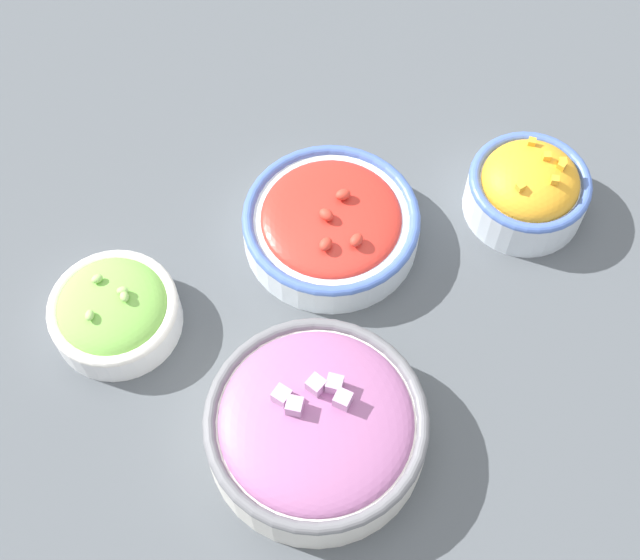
{
  "coord_description": "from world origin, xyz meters",
  "views": [
    {
      "loc": [
        -0.37,
        -0.24,
        0.83
      ],
      "look_at": [
        0.0,
        0.0,
        0.03
      ],
      "focal_mm": 50.0,
      "sensor_mm": 36.0,
      "label": 1
    }
  ],
  "objects_px": {
    "bowl_cherry_tomatoes": "(331,224)",
    "bowl_lettuce": "(114,311)",
    "bowl_red_onion": "(316,426)",
    "bowl_squash": "(528,188)"
  },
  "relations": [
    {
      "from": "bowl_cherry_tomatoes",
      "to": "bowl_squash",
      "type": "relative_size",
      "value": 1.43
    },
    {
      "from": "bowl_lettuce",
      "to": "bowl_red_onion",
      "type": "bearing_deg",
      "value": -88.82
    },
    {
      "from": "bowl_squash",
      "to": "bowl_red_onion",
      "type": "bearing_deg",
      "value": 172.44
    },
    {
      "from": "bowl_cherry_tomatoes",
      "to": "bowl_lettuce",
      "type": "relative_size",
      "value": 1.43
    },
    {
      "from": "bowl_cherry_tomatoes",
      "to": "bowl_lettuce",
      "type": "xyz_separation_m",
      "value": [
        -0.21,
        0.13,
        -0.0
      ]
    },
    {
      "from": "bowl_red_onion",
      "to": "bowl_lettuce",
      "type": "bearing_deg",
      "value": 91.18
    },
    {
      "from": "bowl_cherry_tomatoes",
      "to": "bowl_squash",
      "type": "bearing_deg",
      "value": -46.73
    },
    {
      "from": "bowl_cherry_tomatoes",
      "to": "bowl_red_onion",
      "type": "relative_size",
      "value": 0.91
    },
    {
      "from": "bowl_red_onion",
      "to": "bowl_lettuce",
      "type": "height_order",
      "value": "bowl_red_onion"
    },
    {
      "from": "bowl_red_onion",
      "to": "bowl_squash",
      "type": "relative_size",
      "value": 1.58
    }
  ]
}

